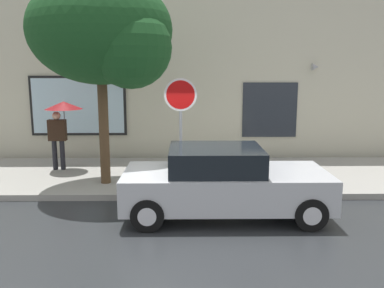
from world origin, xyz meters
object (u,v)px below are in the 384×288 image
pedestrian_with_umbrella (62,115)px  stop_sign (181,112)px  parked_car (223,182)px  street_tree (106,34)px  fire_hydrant (246,166)px

pedestrian_with_umbrella → stop_sign: 4.04m
parked_car → street_tree: 4.55m
street_tree → stop_sign: bearing=-18.8°
fire_hydrant → street_tree: size_ratio=0.16×
parked_car → street_tree: street_tree is taller
parked_car → street_tree: bearing=144.7°
fire_hydrant → street_tree: 4.78m
parked_car → fire_hydrant: (0.77, 2.11, -0.15)m
fire_hydrant → street_tree: bearing=-176.6°
fire_hydrant → pedestrian_with_umbrella: (-5.09, 1.31, 1.18)m
parked_car → stop_sign: (-0.90, 1.29, 1.33)m
pedestrian_with_umbrella → street_tree: size_ratio=0.39×
parked_car → stop_sign: size_ratio=1.57×
fire_hydrant → parked_car: bearing=-110.1°
fire_hydrant → street_tree: street_tree is taller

